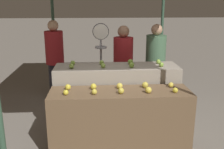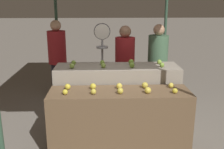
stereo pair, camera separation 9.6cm
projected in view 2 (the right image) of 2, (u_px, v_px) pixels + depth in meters
The scene contains 24 objects.
display_counter_front at pixel (119, 122), 3.63m from camera, with size 1.90×0.55×0.90m, color brown.
display_counter_back at pixel (117, 99), 4.18m from camera, with size 1.90×0.55×1.10m, color gray.
apple_front_0 at pixel (65, 92), 3.37m from camera, with size 0.07×0.07×0.07m, color gold.
apple_front_1 at pixel (93, 92), 3.38m from camera, with size 0.07×0.07×0.07m, color gold.
apple_front_2 at pixel (120, 91), 3.40m from camera, with size 0.08×0.08×0.08m, color gold.
apple_front_3 at pixel (148, 90), 3.41m from camera, with size 0.09×0.09×0.09m, color yellow.
apple_front_4 at pixel (175, 91), 3.42m from camera, with size 0.07×0.07×0.07m, color gold.
apple_front_5 at pixel (68, 87), 3.57m from camera, with size 0.08×0.08×0.08m, color gold.
apple_front_6 at pixel (93, 86), 3.58m from camera, with size 0.08×0.08×0.08m, color gold.
apple_front_7 at pixel (119, 86), 3.59m from camera, with size 0.08×0.08×0.08m, color yellow.
apple_front_8 at pixel (145, 85), 3.62m from camera, with size 0.09×0.09×0.09m, color gold.
apple_front_9 at pixel (171, 85), 3.63m from camera, with size 0.07×0.07×0.07m, color yellow.
apple_back_0 at pixel (72, 66), 3.88m from camera, with size 0.07×0.07×0.07m, color #8EB247.
apple_back_1 at pixel (103, 66), 3.90m from camera, with size 0.07×0.07×0.07m, color #8EB247.
apple_back_2 at pixel (132, 65), 3.92m from camera, with size 0.08×0.08×0.08m, color #7AA338.
apple_back_3 at pixel (162, 65), 3.95m from camera, with size 0.07×0.07×0.07m, color #7AA338.
apple_back_4 at pixel (74, 63), 4.10m from camera, with size 0.07×0.07×0.07m, color #84AD3D.
apple_back_5 at pixel (102, 62), 4.11m from camera, with size 0.07×0.07×0.07m, color #84AD3D.
apple_back_6 at pixel (131, 62), 4.12m from camera, with size 0.08×0.08×0.08m, color #7AA338.
apple_back_7 at pixel (159, 62), 4.15m from camera, with size 0.07×0.07×0.07m, color #84AD3D.
produce_scale at pixel (102, 50), 4.53m from camera, with size 0.28×0.20×1.70m.
person_vendor_at_scale at pixel (125, 63), 4.90m from camera, with size 0.49×0.49×1.64m.
person_customer_left at pixel (57, 55), 5.52m from camera, with size 0.47×0.47×1.69m.
person_customer_right at pixel (158, 60), 5.16m from camera, with size 0.52×0.52×1.64m.
Camera 2 is at (-0.23, -3.31, 2.07)m, focal length 42.00 mm.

